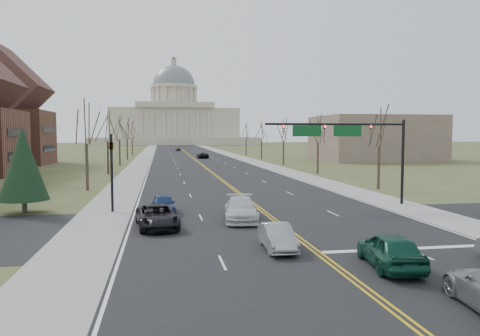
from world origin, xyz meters
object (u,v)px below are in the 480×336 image
object	(u,v)px
signal_left	(112,164)
car_sb_inner_lead	(277,237)
signal_mast	(347,137)
car_nb_inner_lead	(390,250)
car_sb_outer_lead	(157,216)
car_far_sb	(178,149)
car_far_nb	(203,155)
car_sb_inner_second	(241,209)
car_sb_outer_second	(163,204)

from	to	relation	value
signal_left	car_sb_inner_lead	bearing A→B (deg)	-54.55
signal_mast	signal_left	size ratio (longest dim) A/B	2.02
car_nb_inner_lead	car_sb_inner_lead	world-z (taller)	car_nb_inner_lead
car_sb_outer_lead	car_far_sb	world-z (taller)	car_far_sb
car_far_sb	car_far_nb	bearing A→B (deg)	-82.01
car_nb_inner_lead	signal_left	bearing A→B (deg)	-44.40
car_sb_inner_second	car_far_sb	bearing A→B (deg)	96.93
car_sb_outer_lead	car_far_sb	distance (m)	133.90
signal_left	car_nb_inner_lead	size ratio (longest dim) A/B	1.25
car_far_sb	signal_mast	bearing A→B (deg)	-82.63
car_sb_inner_lead	car_sb_inner_second	size ratio (longest dim) A/B	0.74
signal_left	car_nb_inner_lead	xyz separation A→B (m)	(13.82, -17.58, -2.88)
car_nb_inner_lead	car_far_nb	world-z (taller)	car_nb_inner_lead
signal_mast	car_far_nb	xyz separation A→B (m)	(-5.15, 77.49, -5.01)
car_sb_inner_second	car_far_nb	world-z (taller)	car_sb_inner_second
signal_mast	car_far_sb	xyz separation A→B (m)	(-9.33, 126.97, -4.96)
car_sb_inner_second	car_sb_outer_second	xyz separation A→B (m)	(-5.27, 3.93, -0.07)
car_far_nb	car_sb_outer_lead	bearing A→B (deg)	80.83
signal_left	car_sb_outer_second	world-z (taller)	signal_left
car_far_sb	car_nb_inner_lead	bearing A→B (deg)	-85.17
car_sb_inner_lead	car_sb_outer_lead	distance (m)	9.17
signal_mast	car_far_nb	bearing A→B (deg)	93.80
car_far_sb	car_sb_inner_lead	bearing A→B (deg)	-86.82
car_sb_outer_lead	car_far_sb	xyz separation A→B (m)	(6.18, 133.75, 0.05)
car_sb_inner_second	car_nb_inner_lead	bearing A→B (deg)	-62.15
car_sb_outer_lead	signal_left	bearing A→B (deg)	110.41
car_sb_inner_second	car_sb_outer_second	bearing A→B (deg)	150.41
car_far_nb	car_far_sb	bearing A→B (deg)	-87.34
signal_left	car_sb_inner_lead	xyz separation A→B (m)	(9.64, -13.54, -3.04)
car_sb_inner_second	car_sb_outer_second	size ratio (longest dim) A/B	1.30
car_far_nb	car_sb_outer_second	bearing A→B (deg)	80.65
car_nb_inner_lead	car_far_nb	size ratio (longest dim) A/B	0.90
car_sb_inner_lead	car_sb_outer_lead	size ratio (longest dim) A/B	0.76
car_far_nb	car_far_sb	xyz separation A→B (m)	(-4.18, 49.48, 0.04)
car_sb_outer_lead	car_sb_inner_second	xyz separation A→B (m)	(5.70, 1.57, 0.06)
signal_left	car_far_nb	xyz separation A→B (m)	(13.79, 77.49, -2.96)
car_sb_inner_second	car_sb_inner_lead	bearing A→B (deg)	-79.43
car_sb_outer_second	car_far_nb	bearing A→B (deg)	80.02
signal_mast	car_sb_outer_lead	distance (m)	17.65
car_sb_inner_lead	car_far_sb	distance (m)	140.51
car_sb_outer_lead	car_sb_outer_second	size ratio (longest dim) A/B	1.25
car_nb_inner_lead	car_sb_inner_lead	size ratio (longest dim) A/B	1.19
car_sb_outer_second	car_far_sb	size ratio (longest dim) A/B	0.92
signal_left	car_sb_outer_second	bearing A→B (deg)	-18.39
car_far_sb	car_sb_outer_second	bearing A→B (deg)	-89.40
signal_mast	car_sb_outer_second	distance (m)	15.94
car_nb_inner_lead	car_far_sb	world-z (taller)	car_nb_inner_lead
car_nb_inner_lead	car_sb_outer_lead	xyz separation A→B (m)	(-10.37, 10.79, -0.08)
signal_left	car_far_sb	distance (m)	127.36
signal_left	car_sb_outer_second	size ratio (longest dim) A/B	1.42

